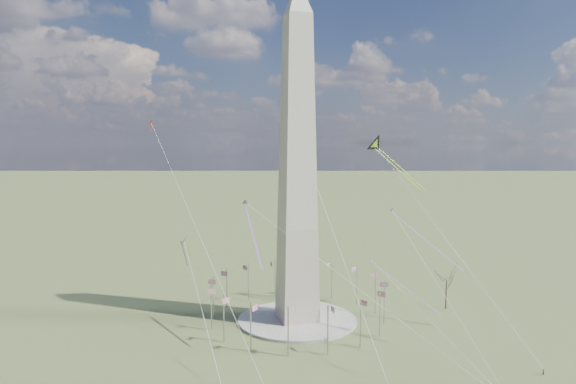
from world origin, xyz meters
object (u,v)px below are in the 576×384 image
object	(u,v)px
washington_monument	(297,163)
person_east	(543,372)
tree_near	(447,278)
kite_delta_black	(378,147)

from	to	relation	value
washington_monument	person_east	world-z (taller)	washington_monument
tree_near	kite_delta_black	size ratio (longest dim) A/B	0.70
washington_monument	kite_delta_black	bearing A→B (deg)	11.51
washington_monument	person_east	bearing A→B (deg)	-49.13
washington_monument	kite_delta_black	world-z (taller)	washington_monument
washington_monument	person_east	xyz separation A→B (m)	(44.18, -51.06, -47.17)
person_east	kite_delta_black	xyz separation A→B (m)	(-15.26, 56.95, 51.91)
person_east	kite_delta_black	bearing A→B (deg)	-101.96
tree_near	person_east	bearing A→B (deg)	-96.93
tree_near	kite_delta_black	bearing A→B (deg)	157.89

